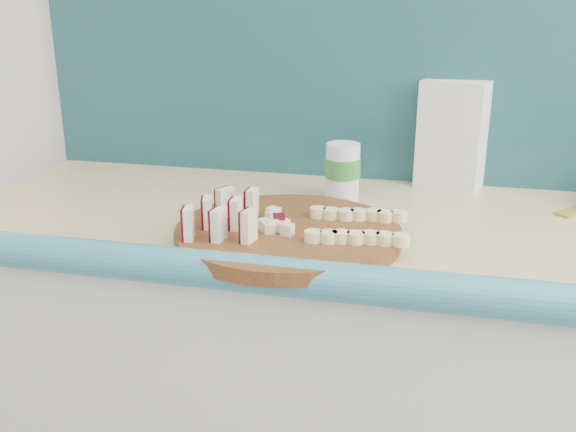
# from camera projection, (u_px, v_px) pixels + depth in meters

# --- Properties ---
(backsplash) EXTENTS (2.20, 0.02, 0.50)m
(backsplash) POSITION_uv_depth(u_px,v_px,m) (530.00, 71.00, 1.33)
(backsplash) COLOR teal
(backsplash) RESTS_ON kitchen_counter
(cutting_board) EXTENTS (0.42, 0.42, 0.02)m
(cutting_board) POSITION_uv_depth(u_px,v_px,m) (288.00, 234.00, 1.10)
(cutting_board) COLOR #45240E
(cutting_board) RESTS_ON kitchen_counter
(apple_wedges) EXTENTS (0.12, 0.16, 0.05)m
(apple_wedges) POSITION_uv_depth(u_px,v_px,m) (225.00, 215.00, 1.07)
(apple_wedges) COLOR beige
(apple_wedges) RESTS_ON cutting_board
(apple_chunks) EXTENTS (0.06, 0.07, 0.02)m
(apple_chunks) POSITION_uv_depth(u_px,v_px,m) (273.00, 221.00, 1.09)
(apple_chunks) COLOR beige
(apple_chunks) RESTS_ON cutting_board
(banana_slices) EXTENTS (0.18, 0.16, 0.02)m
(banana_slices) POSITION_uv_depth(u_px,v_px,m) (357.00, 225.00, 1.08)
(banana_slices) COLOR #EFDE92
(banana_slices) RESTS_ON cutting_board
(flour_bag) EXTENTS (0.15, 0.13, 0.23)m
(flour_bag) POSITION_uv_depth(u_px,v_px,m) (453.00, 134.00, 1.38)
(flour_bag) COLOR white
(flour_bag) RESTS_ON kitchen_counter
(canister) EXTENTS (0.07, 0.07, 0.12)m
(canister) POSITION_uv_depth(u_px,v_px,m) (343.00, 171.00, 1.30)
(canister) COLOR white
(canister) RESTS_ON kitchen_counter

